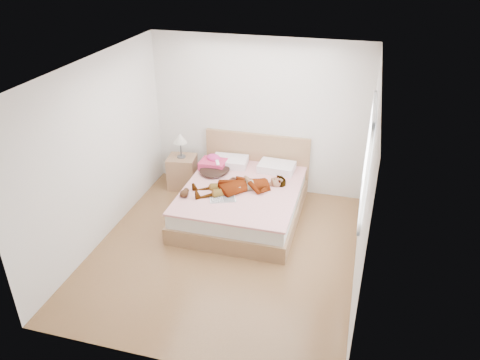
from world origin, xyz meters
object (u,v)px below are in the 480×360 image
(woman, at_px, (241,183))
(plush_toy, at_px, (185,193))
(magazine, at_px, (223,198))
(coffee_mug, at_px, (239,189))
(towel, at_px, (213,163))
(phone, at_px, (218,162))
(nightstand, at_px, (182,169))
(bed, at_px, (243,198))

(woman, distance_m, plush_toy, 0.87)
(magazine, height_order, coffee_mug, coffee_mug)
(towel, bearing_deg, phone, -53.56)
(phone, bearing_deg, coffee_mug, -74.65)
(phone, xyz_separation_m, coffee_mug, (0.49, -0.49, -0.15))
(woman, xyz_separation_m, phone, (-0.50, 0.40, 0.10))
(phone, distance_m, nightstand, 0.90)
(phone, distance_m, coffee_mug, 0.71)
(towel, height_order, nightstand, nightstand)
(bed, bearing_deg, phone, 151.09)
(nightstand, bearing_deg, plush_toy, -66.25)
(plush_toy, distance_m, nightstand, 1.27)
(phone, distance_m, magazine, 0.84)
(bed, height_order, coffee_mug, bed)
(towel, bearing_deg, woman, -42.53)
(woman, relative_size, bed, 0.71)
(magazine, bearing_deg, nightstand, 135.10)
(coffee_mug, xyz_separation_m, nightstand, (-1.24, 0.80, -0.23))
(plush_toy, bearing_deg, bed, 36.48)
(phone, bearing_deg, towel, 97.00)
(bed, xyz_separation_m, plush_toy, (-0.75, -0.56, 0.29))
(coffee_mug, bearing_deg, nightstand, 147.14)
(phone, relative_size, plush_toy, 0.54)
(bed, height_order, nightstand, nightstand)
(woman, distance_m, towel, 0.86)
(bed, distance_m, plush_toy, 0.98)
(phone, relative_size, bed, 0.05)
(woman, distance_m, bed, 0.36)
(magazine, bearing_deg, plush_toy, -172.02)
(phone, height_order, plush_toy, phone)
(woman, bearing_deg, bed, 149.74)
(bed, distance_m, magazine, 0.57)
(phone, bearing_deg, nightstand, 128.24)
(plush_toy, bearing_deg, towel, 83.48)
(coffee_mug, relative_size, nightstand, 0.14)
(bed, distance_m, nightstand, 1.39)
(towel, height_order, magazine, towel)
(phone, height_order, magazine, phone)
(towel, distance_m, coffee_mug, 0.92)
(bed, bearing_deg, woman, -90.81)
(bed, bearing_deg, plush_toy, -143.52)
(bed, bearing_deg, coffee_mug, -92.69)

